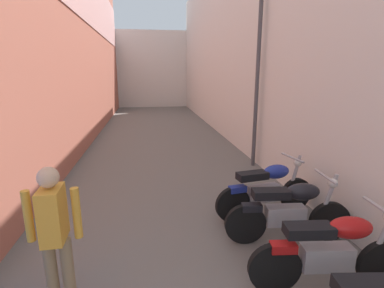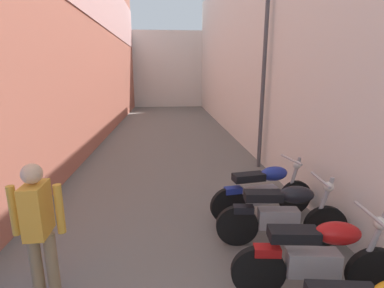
{
  "view_description": "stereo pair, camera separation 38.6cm",
  "coord_description": "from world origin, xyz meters",
  "px_view_note": "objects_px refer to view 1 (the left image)",
  "views": [
    {
      "loc": [
        -0.47,
        1.01,
        2.42
      ],
      "look_at": [
        0.39,
        6.52,
        1.04
      ],
      "focal_mm": 27.1,
      "sensor_mm": 36.0,
      "label": 1
    },
    {
      "loc": [
        -0.09,
        0.96,
        2.42
      ],
      "look_at": [
        0.39,
        6.52,
        1.04
      ],
      "focal_mm": 27.1,
      "sensor_mm": 36.0,
      "label": 2
    }
  ],
  "objects_px": {
    "motorcycle_fourth": "(290,210)",
    "motorcycle_fifth": "(267,188)",
    "pedestrian_mid_alley": "(55,231)",
    "motorcycle_third": "(332,251)",
    "street_lamp": "(255,50)"
  },
  "relations": [
    {
      "from": "motorcycle_third",
      "to": "street_lamp",
      "type": "distance_m",
      "value": 5.2
    },
    {
      "from": "motorcycle_third",
      "to": "street_lamp",
      "type": "height_order",
      "value": "street_lamp"
    },
    {
      "from": "motorcycle_fifth",
      "to": "pedestrian_mid_alley",
      "type": "relative_size",
      "value": 1.17
    },
    {
      "from": "motorcycle_third",
      "to": "pedestrian_mid_alley",
      "type": "xyz_separation_m",
      "value": [
        -2.91,
        0.16,
        0.42
      ]
    },
    {
      "from": "motorcycle_third",
      "to": "motorcycle_fourth",
      "type": "relative_size",
      "value": 1.0
    },
    {
      "from": "motorcycle_third",
      "to": "street_lamp",
      "type": "relative_size",
      "value": 0.36
    },
    {
      "from": "motorcycle_fourth",
      "to": "pedestrian_mid_alley",
      "type": "distance_m",
      "value": 3.05
    },
    {
      "from": "motorcycle_third",
      "to": "motorcycle_fourth",
      "type": "bearing_deg",
      "value": 90.0
    },
    {
      "from": "motorcycle_fourth",
      "to": "motorcycle_fifth",
      "type": "bearing_deg",
      "value": 90.01
    },
    {
      "from": "motorcycle_fourth",
      "to": "motorcycle_fifth",
      "type": "relative_size",
      "value": 1.01
    },
    {
      "from": "motorcycle_fifth",
      "to": "motorcycle_third",
      "type": "bearing_deg",
      "value": -90.0
    },
    {
      "from": "pedestrian_mid_alley",
      "to": "motorcycle_fourth",
      "type": "bearing_deg",
      "value": 15.95
    },
    {
      "from": "motorcycle_fifth",
      "to": "pedestrian_mid_alley",
      "type": "distance_m",
      "value": 3.37
    },
    {
      "from": "motorcycle_fourth",
      "to": "pedestrian_mid_alley",
      "type": "bearing_deg",
      "value": -164.05
    },
    {
      "from": "street_lamp",
      "to": "motorcycle_fifth",
      "type": "bearing_deg",
      "value": -104.53
    }
  ]
}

